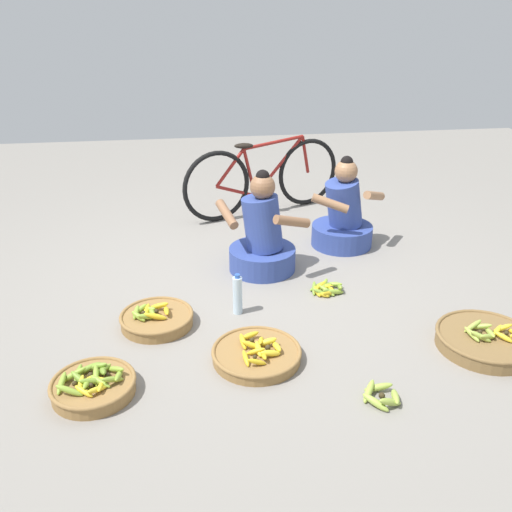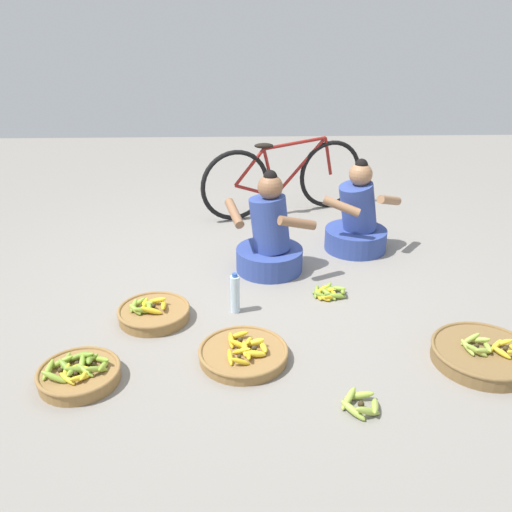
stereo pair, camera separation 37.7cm
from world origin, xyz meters
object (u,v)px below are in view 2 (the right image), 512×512
vendor_woman_behind (357,222)px  bicycle_leaning (284,178)px  banana_basket_back_center (153,313)px  water_bottle (235,294)px  banana_basket_back_right (79,373)px  loose_bananas_near_vendor (328,293)px  loose_bananas_near_bicycle (361,404)px  banana_basket_front_center (244,353)px  banana_basket_mid_left (483,354)px  vendor_woman_front (269,239)px

vendor_woman_behind → bicycle_leaning: bearing=121.0°
banana_basket_back_center → water_bottle: water_bottle is taller
bicycle_leaning → water_bottle: 2.00m
banana_basket_back_center → banana_basket_back_right: (-0.32, -0.66, 0.00)m
bicycle_leaning → water_bottle: size_ratio=5.55×
banana_basket_back_center → loose_bananas_near_vendor: banana_basket_back_center is taller
bicycle_leaning → loose_bananas_near_bicycle: size_ratio=6.80×
banana_basket_front_center → water_bottle: (-0.05, 0.55, 0.09)m
banana_basket_back_right → loose_bananas_near_vendor: size_ratio=1.74×
banana_basket_mid_left → loose_bananas_near_vendor: banana_basket_mid_left is taller
loose_bananas_near_vendor → loose_bananas_near_bicycle: 1.21m
vendor_woman_front → banana_basket_front_center: vendor_woman_front is taller
banana_basket_back_center → vendor_woman_behind: bearing=35.1°
banana_basket_mid_left → vendor_woman_behind: bearing=104.8°
banana_basket_back_right → loose_bananas_near_bicycle: size_ratio=1.94×
water_bottle → banana_basket_back_center: bearing=-171.5°
vendor_woman_front → banana_basket_back_right: 1.79m
vendor_woman_front → banana_basket_back_right: (-1.13, -1.38, -0.21)m
banana_basket_mid_left → water_bottle: (-1.45, 0.62, 0.08)m
bicycle_leaning → loose_bananas_near_vendor: bicycle_leaning is taller
bicycle_leaning → banana_basket_back_center: size_ratio=3.36×
loose_bananas_near_vendor → banana_basket_back_right: bearing=-148.7°
water_bottle → bicycle_leaning: bearing=76.1°
banana_basket_back_center → loose_bananas_near_vendor: (1.21, 0.28, -0.02)m
banana_basket_back_center → banana_basket_front_center: (0.59, -0.47, -0.01)m
vendor_woman_behind → bicycle_leaning: vendor_woman_behind is taller
bicycle_leaning → banana_basket_front_center: bearing=-99.7°
banana_basket_mid_left → water_bottle: 1.58m
loose_bananas_near_vendor → bicycle_leaning: bearing=96.3°
banana_basket_back_right → loose_bananas_near_bicycle: banana_basket_back_right is taller
banana_basket_back_center → loose_bananas_near_vendor: 1.24m
banana_basket_front_center → banana_basket_mid_left: bearing=-2.8°
vendor_woman_behind → water_bottle: 1.45m
vendor_woman_behind → loose_bananas_near_vendor: bearing=-113.2°
vendor_woman_behind → banana_basket_back_right: size_ratio=1.71×
vendor_woman_behind → banana_basket_back_right: (-1.89, -1.76, -0.20)m
vendor_woman_front → bicycle_leaning: 1.31m
banana_basket_back_right → loose_bananas_near_bicycle: 1.54m
water_bottle → loose_bananas_near_bicycle: bearing=-57.2°
banana_basket_mid_left → banana_basket_back_center: banana_basket_mid_left is taller
banana_basket_front_center → vendor_woman_behind: bearing=58.4°
banana_basket_back_center → loose_bananas_near_bicycle: size_ratio=2.02×
banana_basket_back_center → loose_bananas_near_vendor: bearing=12.9°
loose_bananas_near_bicycle → banana_basket_mid_left: bearing=26.1°
bicycle_leaning → banana_basket_front_center: size_ratio=3.03×
bicycle_leaning → banana_basket_mid_left: size_ratio=2.69×
banana_basket_mid_left → banana_basket_back_right: bearing=-177.2°
vendor_woman_front → loose_bananas_near_vendor: (0.40, -0.45, -0.23)m
loose_bananas_near_vendor → water_bottle: bearing=-163.6°
vendor_woman_behind → banana_basket_back_center: bearing=-144.9°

